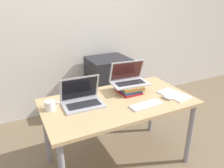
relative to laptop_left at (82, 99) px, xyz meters
The scene contains 10 objects.
wall_back 1.44m from the laptop_left, 75.69° to the left, with size 8.00×0.05×2.70m.
desk 0.36m from the laptop_left, 14.57° to the right, with size 1.40×0.76×0.71m.
laptop_left is the anchor object (origin of this frame).
book_stack 0.52m from the laptop_left, ahead, with size 0.24×0.27×0.08m.
laptop_on_books 0.54m from the laptop_left, ahead, with size 0.38×0.26×0.23m.
wireless_keyboard 0.57m from the laptop_left, 29.34° to the right, with size 0.31×0.12×0.01m.
mouse 0.80m from the laptop_left, 18.22° to the right, with size 0.06×0.11×0.03m.
notepad 0.89m from the laptop_left, 14.26° to the right, with size 0.23×0.32×0.01m.
mug 0.28m from the laptop_left, behind, with size 0.13×0.09×0.08m.
mini_fridge 1.24m from the laptop_left, 53.06° to the left, with size 0.55×0.51×0.81m.
Camera 1 is at (-0.86, -1.22, 1.62)m, focal length 35.00 mm.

